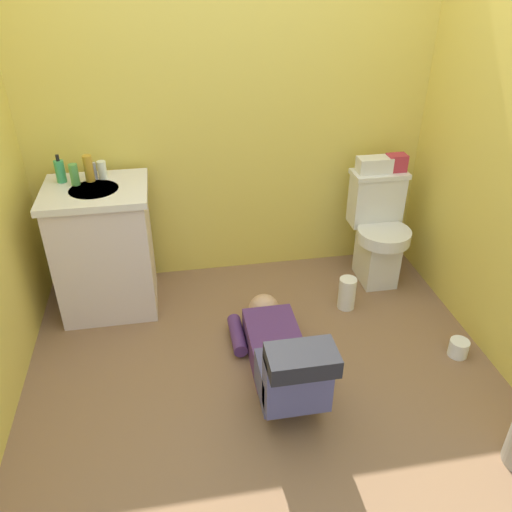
{
  "coord_description": "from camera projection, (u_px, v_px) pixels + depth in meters",
  "views": [
    {
      "loc": [
        -0.4,
        -2.07,
        2.02
      ],
      "look_at": [
        0.05,
        0.47,
        0.45
      ],
      "focal_mm": 36.13,
      "sensor_mm": 36.0,
      "label": 1
    }
  ],
  "objects": [
    {
      "name": "ground_plane",
      "position": [
        262.0,
        372.0,
        2.86
      ],
      "size": [
        3.06,
        3.18,
        0.04
      ],
      "primitive_type": "cube",
      "color": "#876345"
    },
    {
      "name": "bottle_green",
      "position": [
        74.0,
        175.0,
        2.95
      ],
      "size": [
        0.05,
        0.05,
        0.12
      ],
      "primitive_type": "cylinder",
      "color": "#519C48",
      "rests_on": "vanity_cabinet"
    },
    {
      "name": "wall_back",
      "position": [
        230.0,
        98.0,
        3.18
      ],
      "size": [
        2.72,
        0.08,
        2.4
      ],
      "primitive_type": "cube",
      "color": "#E4CA51",
      "rests_on": "ground_plane"
    },
    {
      "name": "soap_dispenser",
      "position": [
        60.0,
        171.0,
        2.99
      ],
      "size": [
        0.06,
        0.06,
        0.17
      ],
      "color": "#399D5E",
      "rests_on": "vanity_cabinet"
    },
    {
      "name": "paper_towel_roll",
      "position": [
        347.0,
        293.0,
        3.28
      ],
      "size": [
        0.11,
        0.11,
        0.22
      ],
      "primitive_type": "cylinder",
      "color": "white",
      "rests_on": "ground_plane"
    },
    {
      "name": "bottle_white",
      "position": [
        102.0,
        170.0,
        3.04
      ],
      "size": [
        0.05,
        0.05,
        0.11
      ],
      "primitive_type": "cylinder",
      "color": "white",
      "rests_on": "vanity_cabinet"
    },
    {
      "name": "vanity_cabinet",
      "position": [
        105.0,
        248.0,
        3.16
      ],
      "size": [
        0.6,
        0.52,
        0.82
      ],
      "color": "silver",
      "rests_on": "ground_plane"
    },
    {
      "name": "faucet",
      "position": [
        95.0,
        170.0,
        3.04
      ],
      "size": [
        0.02,
        0.02,
        0.1
      ],
      "primitive_type": "cylinder",
      "color": "silver",
      "rests_on": "vanity_cabinet"
    },
    {
      "name": "bottle_amber",
      "position": [
        89.0,
        168.0,
        2.99
      ],
      "size": [
        0.05,
        0.05,
        0.16
      ],
      "primitive_type": "cylinder",
      "color": "gold",
      "rests_on": "vanity_cabinet"
    },
    {
      "name": "tissue_box",
      "position": [
        374.0,
        165.0,
        3.31
      ],
      "size": [
        0.22,
        0.11,
        0.1
      ],
      "primitive_type": "cube",
      "color": "silver",
      "rests_on": "toilet"
    },
    {
      "name": "toilet",
      "position": [
        378.0,
        230.0,
        3.46
      ],
      "size": [
        0.36,
        0.46,
        0.75
      ],
      "color": "silver",
      "rests_on": "ground_plane"
    },
    {
      "name": "toilet_paper_roll",
      "position": [
        459.0,
        348.0,
        2.92
      ],
      "size": [
        0.11,
        0.11,
        0.1
      ],
      "primitive_type": "cylinder",
      "color": "white",
      "rests_on": "ground_plane"
    },
    {
      "name": "toiletry_bag",
      "position": [
        396.0,
        163.0,
        3.33
      ],
      "size": [
        0.12,
        0.09,
        0.11
      ],
      "primitive_type": "cube",
      "color": "#B22D3F",
      "rests_on": "toilet"
    },
    {
      "name": "person_plumber",
      "position": [
        281.0,
        355.0,
        2.69
      ],
      "size": [
        0.39,
        1.06,
        0.52
      ],
      "color": "#512D6B",
      "rests_on": "ground_plane"
    }
  ]
}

